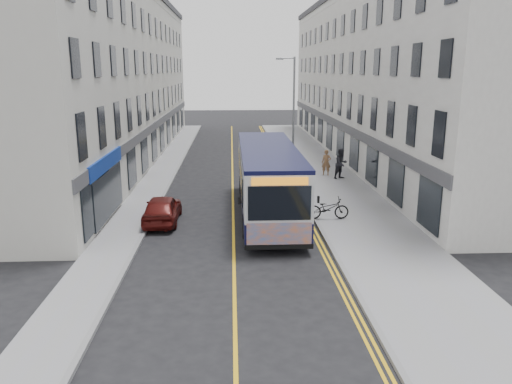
{
  "coord_description": "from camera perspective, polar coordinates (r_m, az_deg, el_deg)",
  "views": [
    {
      "loc": [
        -0.04,
        -20.4,
        7.21
      ],
      "look_at": [
        1.08,
        2.23,
        1.6
      ],
      "focal_mm": 35.0,
      "sensor_mm": 36.0,
      "label": 1
    }
  ],
  "objects": [
    {
      "name": "bicycle",
      "position": [
        24.37,
        8.21,
        -1.85
      ],
      "size": [
        2.04,
        0.74,
        1.06
      ],
      "primitive_type": "imported",
      "rotation": [
        0.0,
        0.0,
        1.56
      ],
      "color": "black",
      "rests_on": "pavement_east"
    },
    {
      "name": "road_dbl_yellow_inner",
      "position": [
        33.38,
        3.41,
        1.42
      ],
      "size": [
        0.1,
        64.0,
        0.01
      ],
      "primitive_type": "cube",
      "color": "gold",
      "rests_on": "ground"
    },
    {
      "name": "streetlamp",
      "position": [
        34.77,
        4.19,
        9.21
      ],
      "size": [
        1.32,
        0.18,
        8.0
      ],
      "color": "gray",
      "rests_on": "ground"
    },
    {
      "name": "terrace_east",
      "position": [
        42.98,
        13.07,
        12.62
      ],
      "size": [
        6.0,
        46.0,
        13.0
      ],
      "primitive_type": "cube",
      "color": "silver",
      "rests_on": "ground"
    },
    {
      "name": "kerb_east",
      "position": [
        33.42,
        4.18,
        1.53
      ],
      "size": [
        0.18,
        64.0,
        0.13
      ],
      "primitive_type": "cube",
      "color": "slate",
      "rests_on": "ground"
    },
    {
      "name": "city_bus",
      "position": [
        24.92,
        1.4,
        1.59
      ],
      "size": [
        2.78,
        11.92,
        3.47
      ],
      "color": "black",
      "rests_on": "ground"
    },
    {
      "name": "car_maroon",
      "position": [
        24.33,
        -10.67,
        -1.91
      ],
      "size": [
        1.61,
        3.99,
        1.36
      ],
      "primitive_type": "imported",
      "rotation": [
        0.0,
        0.0,
        3.14
      ],
      "color": "#4E0F0D",
      "rests_on": "ground"
    },
    {
      "name": "car_white",
      "position": [
        42.07,
        1.46,
        5.05
      ],
      "size": [
        1.74,
        4.52,
        1.47
      ],
      "primitive_type": "imported",
      "rotation": [
        0.0,
        0.0,
        0.04
      ],
      "color": "silver",
      "rests_on": "ground"
    },
    {
      "name": "road_centre_line",
      "position": [
        33.19,
        -2.69,
        1.35
      ],
      "size": [
        0.12,
        64.0,
        0.01
      ],
      "primitive_type": "cube",
      "color": "gold",
      "rests_on": "ground"
    },
    {
      "name": "road_dbl_yellow_outer",
      "position": [
        33.41,
        3.75,
        1.42
      ],
      "size": [
        0.1,
        64.0,
        0.01
      ],
      "primitive_type": "cube",
      "color": "gold",
      "rests_on": "ground"
    },
    {
      "name": "kerb_west",
      "position": [
        33.41,
        -9.57,
        1.37
      ],
      "size": [
        0.18,
        64.0,
        0.13
      ],
      "primitive_type": "cube",
      "color": "slate",
      "rests_on": "ground"
    },
    {
      "name": "pavement_west",
      "position": [
        33.55,
        -11.27,
        1.33
      ],
      "size": [
        2.0,
        64.0,
        0.12
      ],
      "primitive_type": "cube",
      "color": "gray",
      "rests_on": "ground"
    },
    {
      "name": "pedestrian_far",
      "position": [
        33.41,
        9.71,
        3.21
      ],
      "size": [
        1.23,
        1.17,
        2.01
      ],
      "primitive_type": "imported",
      "rotation": [
        0.0,
        0.0,
        0.57
      ],
      "color": "black",
      "rests_on": "pavement_east"
    },
    {
      "name": "pedestrian_near",
      "position": [
        34.38,
        8.04,
        3.35
      ],
      "size": [
        0.72,
        0.56,
        1.74
      ],
      "primitive_type": "imported",
      "rotation": [
        0.0,
        0.0,
        -0.25
      ],
      "color": "brown",
      "rests_on": "pavement_east"
    },
    {
      "name": "terrace_west",
      "position": [
        42.36,
        -15.41,
        12.47
      ],
      "size": [
        6.0,
        46.0,
        13.0
      ],
      "primitive_type": "cube",
      "color": "beige",
      "rests_on": "ground"
    },
    {
      "name": "pavement_east",
      "position": [
        33.77,
        7.97,
        1.55
      ],
      "size": [
        4.5,
        64.0,
        0.12
      ],
      "primitive_type": "cube",
      "color": "gray",
      "rests_on": "ground"
    },
    {
      "name": "ground",
      "position": [
        21.64,
        -2.58,
        -5.57
      ],
      "size": [
        140.0,
        140.0,
        0.0
      ],
      "primitive_type": "plane",
      "color": "black",
      "rests_on": "ground"
    }
  ]
}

